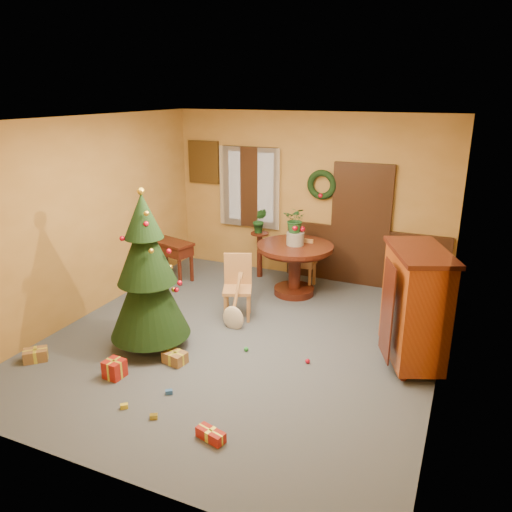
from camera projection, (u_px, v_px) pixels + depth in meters
The scene contains 21 objects.
room_envelope at pixel (318, 217), 8.70m from camera, with size 5.50×5.50×5.50m.
dining_table at pixel (295, 260), 8.13m from camera, with size 1.24×1.24×0.85m.
urn at pixel (295, 239), 8.02m from camera, with size 0.29×0.29×0.21m, color slate.
centerpiece_plant at pixel (296, 220), 7.92m from camera, with size 0.38×0.33×0.42m, color #1E4C23.
chair_near at pixel (238, 284), 7.38m from camera, with size 0.53×0.53×0.95m.
chair_far at pixel (302, 261), 8.40m from camera, with size 0.42×0.42×0.92m.
guitar at pixel (233, 304), 7.00m from camera, with size 0.32×0.15×0.76m, color beige, non-canonical shape.
plant_stand at pixel (260, 249), 8.93m from camera, with size 0.32×0.32×0.83m.
stand_plant at pixel (260, 221), 8.76m from camera, with size 0.24×0.20×0.44m, color #19471E.
christmas_tree at pixel (147, 275), 6.30m from camera, with size 1.03×1.03×2.13m.
writing_desk at pixel (172, 251), 8.81m from camera, with size 0.87×0.59×0.70m.
sideboard at pixel (415, 304), 6.00m from camera, with size 1.00×1.29×1.47m.
gift_a at pixel (175, 358), 6.19m from camera, with size 0.31×0.25×0.15m.
gift_b at pixel (115, 369), 5.88m from camera, with size 0.23×0.23×0.22m.
gift_c at pixel (36, 355), 6.25m from camera, with size 0.34×0.33×0.15m.
gift_d at pixel (211, 435), 4.84m from camera, with size 0.32×0.20×0.11m.
toy_a at pixel (169, 392), 5.57m from camera, with size 0.08×0.05×0.05m, color #2554A2.
toy_b at pixel (246, 349), 6.48m from camera, with size 0.06×0.06×0.06m, color #258736.
toy_c at pixel (124, 406), 5.32m from camera, with size 0.08×0.05×0.05m, color gold.
toy_d at pixel (308, 361), 6.19m from camera, with size 0.06×0.06×0.06m, color red.
toy_e at pixel (154, 416), 5.15m from camera, with size 0.08×0.05×0.05m, color gold.
Camera 1 is at (2.61, -5.49, 3.24)m, focal length 35.00 mm.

